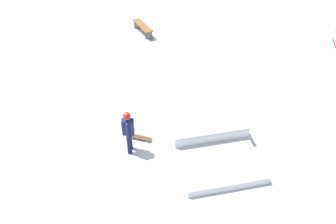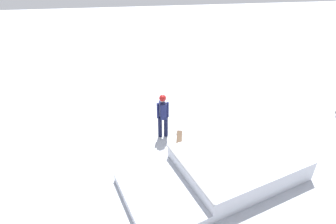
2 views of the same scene
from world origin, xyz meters
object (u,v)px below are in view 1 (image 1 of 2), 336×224
(park_bench, at_px, (143,27))
(skate_ramp, at_px, (202,117))
(skateboard, at_px, (141,138))
(skater, at_px, (128,129))

(park_bench, bearing_deg, skate_ramp, 25.12)
(skateboard, bearing_deg, park_bench, 109.63)
(skater, distance_m, park_bench, 8.18)
(skateboard, xyz_separation_m, park_bench, (-7.56, -0.95, 0.28))
(skate_ramp, xyz_separation_m, park_bench, (-6.55, -3.07, 0.04))
(skate_ramp, height_order, skater, skater)
(skater, xyz_separation_m, park_bench, (-8.13, -0.68, -0.65))
(park_bench, bearing_deg, skateboard, 7.17)
(skateboard, distance_m, park_bench, 7.62)
(skater, bearing_deg, skateboard, 61.91)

